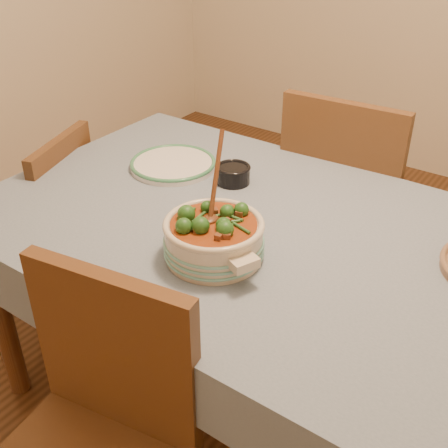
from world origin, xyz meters
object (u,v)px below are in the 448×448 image
Objects in this scene: dining_table at (253,251)px; chair_near at (94,440)px; chair_left at (49,221)px; stew_casserole at (214,235)px; chair_far at (345,197)px; condiment_bowl at (233,173)px; white_plate at (173,164)px.

chair_near is at bearing -89.32° from dining_table.
chair_left is at bearing -177.07° from dining_table.
stew_casserole is 0.57m from chair_near.
chair_near is at bearing 86.65° from chair_far.
chair_left is (-0.93, 0.63, -0.05)m from chair_near.
stew_casserole is 2.50× the size of condiment_bowl.
white_plate is (-0.44, 0.35, -0.05)m from stew_casserole.
white_plate is 0.71m from chair_far.
chair_far is at bearing 80.93° from chair_near.
white_plate is at bearing 45.08° from chair_far.
white_plate is at bearing 141.06° from stew_casserole.
chair_near is at bearing -61.76° from white_plate.
chair_near reaches higher than condiment_bowl.
dining_table is at bearing -20.06° from white_plate.
stew_casserole is 0.43m from condiment_bowl.
condiment_bowl is at bearing 137.23° from dining_table.
stew_casserole is 0.87× the size of white_plate.
chair_left is at bearing 136.80° from chair_near.
white_plate is 0.40× the size of chair_far.
condiment_bowl is 0.14× the size of chair_far.
condiment_bowl is (-0.20, 0.38, -0.03)m from stew_casserole.
condiment_bowl is 0.57m from chair_far.
chair_left is (-0.92, 0.15, -0.35)m from stew_casserole.
dining_table is 0.69m from chair_near.
condiment_bowl is at bearing 6.84° from white_plate.
chair_far is (0.21, 0.47, -0.24)m from condiment_bowl.
dining_table is 0.94m from chair_left.
chair_near is 1.12m from chair_left.
chair_near reaches higher than chair_left.
chair_near is (0.21, -0.86, -0.27)m from condiment_bowl.
dining_table is 1.83× the size of chair_near.
stew_casserole is at bearing 86.12° from chair_far.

